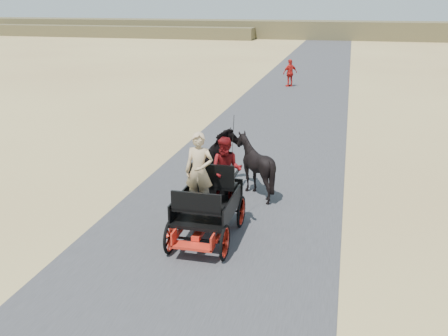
% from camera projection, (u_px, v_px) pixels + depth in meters
% --- Properties ---
extents(ground, '(140.00, 140.00, 0.00)m').
position_uv_depth(ground, '(221.00, 220.00, 12.67)').
color(ground, tan).
extents(road, '(6.00, 140.00, 0.01)m').
position_uv_depth(road, '(221.00, 220.00, 12.67)').
color(road, '#38383A').
rests_on(road, ground).
extents(ridge_far, '(140.00, 6.00, 2.40)m').
position_uv_depth(ridge_far, '(330.00, 30.00, 69.27)').
color(ridge_far, brown).
rests_on(ridge_far, ground).
extents(ridge_near, '(40.00, 4.00, 1.60)m').
position_uv_depth(ridge_near, '(119.00, 31.00, 72.52)').
color(ridge_near, brown).
rests_on(ridge_near, ground).
extents(carriage, '(1.30, 2.40, 0.72)m').
position_uv_depth(carriage, '(208.00, 223.00, 11.63)').
color(carriage, black).
rests_on(carriage, ground).
extents(horse_left, '(0.91, 2.01, 1.70)m').
position_uv_depth(horse_left, '(217.00, 163.00, 14.35)').
color(horse_left, black).
rests_on(horse_left, ground).
extents(horse_right, '(1.37, 1.54, 1.70)m').
position_uv_depth(horse_right, '(255.00, 166.00, 14.10)').
color(horse_right, black).
rests_on(horse_right, ground).
extents(driver_man, '(0.66, 0.43, 1.80)m').
position_uv_depth(driver_man, '(199.00, 171.00, 11.31)').
color(driver_man, tan).
rests_on(driver_man, carriage).
extents(passenger_woman, '(0.77, 0.60, 1.58)m').
position_uv_depth(passenger_woman, '(226.00, 170.00, 11.74)').
color(passenger_woman, '#660C0F').
rests_on(passenger_woman, carriage).
extents(pedestrian, '(1.05, 0.97, 1.73)m').
position_uv_depth(pedestrian, '(290.00, 73.00, 31.59)').
color(pedestrian, red).
rests_on(pedestrian, ground).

